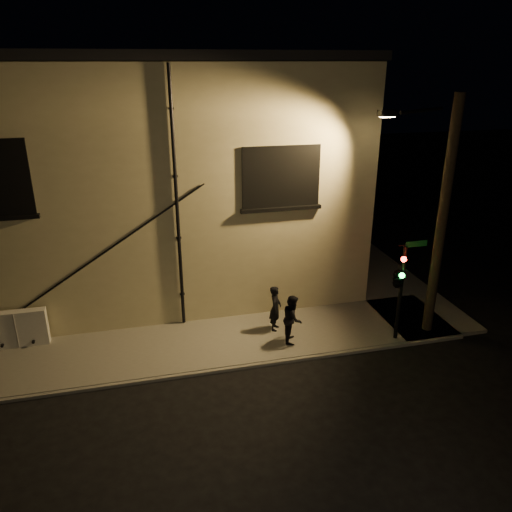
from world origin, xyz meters
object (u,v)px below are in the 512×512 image
object	(u,v)px
pedestrian_a	(275,308)
streetlamp_pole	(439,216)
traffic_signal	(398,277)
utility_cabinet	(17,329)
pedestrian_b	(293,319)

from	to	relation	value
pedestrian_a	streetlamp_pole	xyz separation A→B (m)	(4.88, -1.13, 3.14)
pedestrian_a	traffic_signal	xyz separation A→B (m)	(3.44, -1.59, 1.44)
utility_cabinet	pedestrian_b	world-z (taller)	pedestrian_b
streetlamp_pole	traffic_signal	bearing A→B (deg)	-162.49
pedestrian_b	traffic_signal	world-z (taller)	traffic_signal
utility_cabinet	streetlamp_pole	world-z (taller)	streetlamp_pole
streetlamp_pole	pedestrian_b	bearing A→B (deg)	176.23
utility_cabinet	pedestrian_a	bearing A→B (deg)	-6.50
pedestrian_a	streetlamp_pole	bearing A→B (deg)	-76.50
utility_cabinet	pedestrian_a	world-z (taller)	pedestrian_a
utility_cabinet	pedestrian_b	bearing A→B (deg)	-11.78
pedestrian_a	pedestrian_b	xyz separation A→B (m)	(0.33, -0.83, 0.01)
pedestrian_a	streetlamp_pole	world-z (taller)	streetlamp_pole
pedestrian_b	pedestrian_a	bearing A→B (deg)	40.90
pedestrian_a	pedestrian_b	world-z (taller)	pedestrian_b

